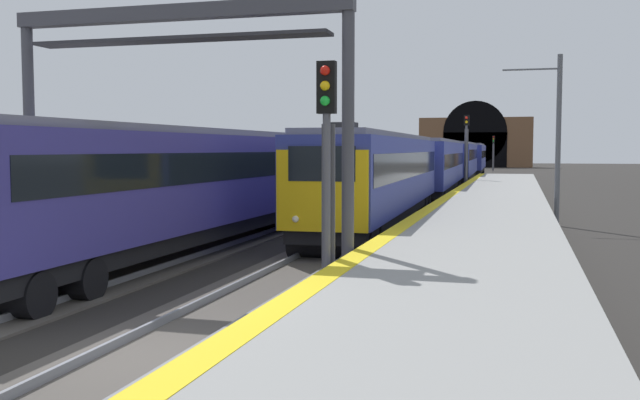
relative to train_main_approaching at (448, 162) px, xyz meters
name	(u,v)px	position (x,y,z in m)	size (l,w,h in m)	color
ground_plane	(148,359)	(-49.01, 0.00, -2.24)	(320.00, 320.00, 0.00)	#282623
platform_right	(430,346)	(-49.01, -4.46, -1.70)	(112.00, 4.65, 1.09)	gray
platform_right_edge_strip	(291,299)	(-49.01, -2.38, -1.15)	(112.00, 0.50, 0.01)	yellow
track_main_line	(148,356)	(-49.01, 0.00, -2.20)	(160.00, 3.03, 0.21)	#4C4742
train_main_approaching	(448,162)	(0.00, 0.00, 0.00)	(79.49, 3.25, 3.93)	navy
train_adjacent_platform	(342,167)	(-18.19, 4.42, 0.03)	(60.94, 3.06, 4.85)	navy
railway_signal_near	(327,161)	(-44.94, -1.85, 0.84)	(0.39, 0.38, 5.08)	#4C4C54
railway_signal_mid	(466,148)	(-5.84, -1.85, 1.09)	(0.39, 0.38, 5.75)	#4C4C54
railway_signal_far	(493,150)	(49.04, -1.85, 0.92)	(0.39, 0.38, 5.23)	#4C4C54
overhead_signal_gantry	(178,74)	(-43.42, 2.21, 2.84)	(0.70, 8.57, 6.70)	#3F3F47
tunnel_portal	(475,142)	(73.25, 2.21, 2.24)	(2.49, 20.00, 11.83)	brown
catenary_mast_near	(557,138)	(-26.70, -7.14, 1.54)	(0.22, 2.47, 7.32)	#595B60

